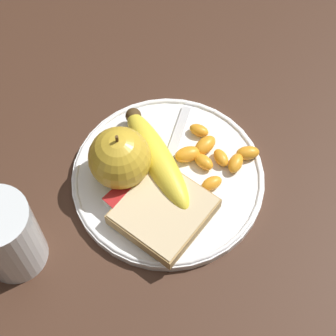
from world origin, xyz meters
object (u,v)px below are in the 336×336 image
at_px(plate, 168,178).
at_px(fork, 166,169).
at_px(juice_glass, 7,237).
at_px(bread_slice, 164,211).
at_px(jam_packet, 125,200).
at_px(banana, 157,157).
at_px(apple, 120,158).

distance_m(plate, fork, 0.01).
bearing_deg(juice_glass, plate, -17.55).
relative_size(bread_slice, jam_packet, 2.65).
relative_size(fork, jam_packet, 3.76).
distance_m(plate, banana, 0.03).
xyz_separation_m(apple, bread_slice, (-0.01, -0.08, -0.03)).
relative_size(apple, bread_slice, 0.77).
height_order(apple, bread_slice, apple).
bearing_deg(bread_slice, plate, 37.99).
relative_size(plate, banana, 1.50).
xyz_separation_m(juice_glass, apple, (0.16, -0.02, -0.00)).
bearing_deg(jam_packet, fork, -2.05).
distance_m(banana, bread_slice, 0.07).
bearing_deg(fork, apple, -66.81).
distance_m(plate, apple, 0.07).
height_order(banana, jam_packet, banana).
bearing_deg(juice_glass, bread_slice, -32.14).
relative_size(banana, jam_packet, 3.87).
bearing_deg(banana, juice_glass, 168.33).
bearing_deg(plate, apple, 130.11).
relative_size(plate, jam_packet, 5.80).
height_order(apple, fork, apple).
bearing_deg(jam_packet, apple, 51.50).
bearing_deg(juice_glass, apple, -6.25).
bearing_deg(banana, plate, -97.29).
distance_m(bread_slice, jam_packet, 0.05).
height_order(plate, jam_packet, jam_packet).
distance_m(apple, fork, 0.07).
distance_m(bread_slice, fork, 0.06).
height_order(fork, jam_packet, jam_packet).
bearing_deg(plate, juice_glass, 162.45).
bearing_deg(juice_glass, jam_packet, -21.12).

